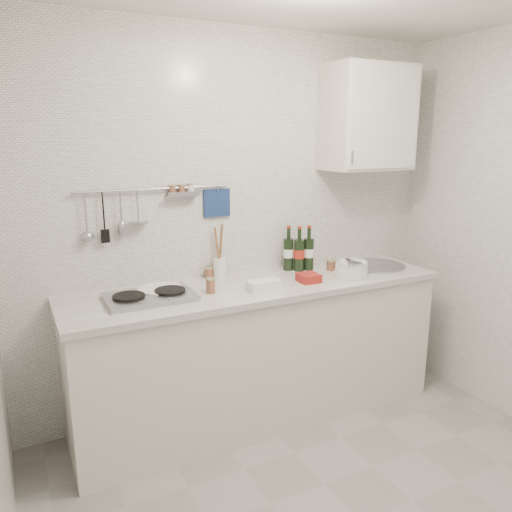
% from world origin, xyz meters
% --- Properties ---
extents(back_wall, '(3.00, 0.02, 2.50)m').
position_xyz_m(back_wall, '(0.00, 1.40, 1.25)').
color(back_wall, silver).
rests_on(back_wall, floor).
extents(counter, '(2.44, 0.64, 0.96)m').
position_xyz_m(counter, '(0.01, 1.10, 0.43)').
color(counter, silver).
rests_on(counter, floor).
extents(wall_rail, '(0.98, 0.09, 0.34)m').
position_xyz_m(wall_rail, '(-0.60, 1.37, 1.43)').
color(wall_rail, '#93969B').
rests_on(wall_rail, back_wall).
extents(wall_cabinet, '(0.60, 0.38, 0.70)m').
position_xyz_m(wall_cabinet, '(0.90, 1.22, 1.95)').
color(wall_cabinet, silver).
rests_on(wall_cabinet, back_wall).
extents(plate_stack_hob, '(0.28, 0.27, 0.03)m').
position_xyz_m(plate_stack_hob, '(-0.62, 1.18, 0.94)').
color(plate_stack_hob, '#476CA2').
rests_on(plate_stack_hob, counter).
extents(plate_stack_sink, '(0.25, 0.24, 0.10)m').
position_xyz_m(plate_stack_sink, '(0.65, 1.00, 0.97)').
color(plate_stack_sink, white).
rests_on(plate_stack_sink, counter).
extents(wine_bottles, '(0.20, 0.13, 0.31)m').
position_xyz_m(wine_bottles, '(0.40, 1.27, 1.07)').
color(wine_bottles, black).
rests_on(wine_bottles, counter).
extents(butter_dish, '(0.20, 0.10, 0.06)m').
position_xyz_m(butter_dish, '(-0.03, 0.97, 0.95)').
color(butter_dish, white).
rests_on(butter_dish, counter).
extents(strawberry_punnet, '(0.13, 0.13, 0.05)m').
position_xyz_m(strawberry_punnet, '(0.30, 0.99, 0.95)').
color(strawberry_punnet, '#AB2D13').
rests_on(strawberry_punnet, counter).
extents(utensil_crock, '(0.09, 0.09, 0.36)m').
position_xyz_m(utensil_crock, '(-0.17, 1.33, 1.01)').
color(utensil_crock, white).
rests_on(utensil_crock, counter).
extents(jar_a, '(0.06, 0.06, 0.08)m').
position_xyz_m(jar_a, '(-0.24, 1.35, 0.96)').
color(jar_a, brown).
rests_on(jar_a, counter).
extents(jar_b, '(0.07, 0.07, 0.08)m').
position_xyz_m(jar_b, '(0.49, 1.34, 0.96)').
color(jar_b, brown).
rests_on(jar_b, counter).
extents(jar_c, '(0.06, 0.06, 0.07)m').
position_xyz_m(jar_c, '(0.60, 1.16, 0.96)').
color(jar_c, brown).
rests_on(jar_c, counter).
extents(jar_d, '(0.06, 0.06, 0.09)m').
position_xyz_m(jar_d, '(-0.34, 1.06, 0.97)').
color(jar_d, brown).
rests_on(jar_d, counter).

